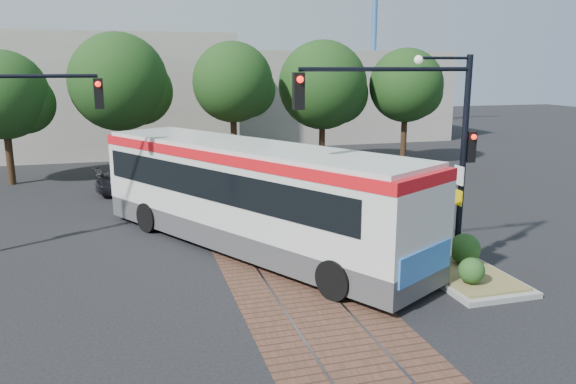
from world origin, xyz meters
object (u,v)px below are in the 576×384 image
city_bus (248,191)px  parked_car (146,179)px  signal_pole_main (427,130)px  traffic_island (450,257)px

city_bus → parked_car: 10.04m
signal_pole_main → traffic_island: bearing=-5.4°
signal_pole_main → city_bus: bearing=142.6°
city_bus → traffic_island: city_bus is taller
parked_car → signal_pole_main: bearing=-159.6°
signal_pole_main → parked_car: 15.25m
traffic_island → signal_pole_main: size_ratio=0.87×
traffic_island → parked_car: (-8.33, 12.98, 0.33)m
city_bus → parked_car: bearing=77.4°
city_bus → traffic_island: (5.37, -3.47, -1.61)m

